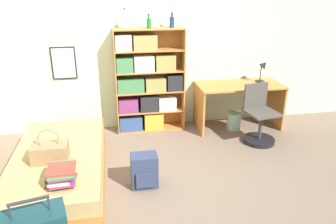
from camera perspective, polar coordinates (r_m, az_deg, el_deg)
ground_plane at (r=4.20m, az=-8.92°, el=-11.18°), size 14.00×14.00×0.00m
wall_back at (r=5.22m, az=-10.29°, el=10.71°), size 10.00×0.09×2.60m
bed at (r=4.17m, az=-18.41°, el=-9.24°), size 1.05×2.00×0.39m
handbag at (r=3.90m, az=-19.85°, el=-6.54°), size 0.39×0.25×0.38m
book_stack_on_bed at (r=3.48m, az=-18.06°, el=-10.32°), size 0.30×0.40×0.16m
bookcase at (r=5.17m, az=-3.77°, el=4.91°), size 1.07×0.30×1.63m
bottle_green at (r=4.97m, az=-7.52°, el=15.49°), size 0.06×0.06×0.29m
bottle_brown at (r=4.95m, az=-3.36°, el=15.24°), size 0.07×0.07×0.21m
bottle_clear at (r=5.05m, az=0.68°, el=15.44°), size 0.07×0.07×0.22m
desk at (r=5.45m, az=12.24°, el=2.60°), size 1.37×0.64×0.74m
desk_lamp at (r=5.57m, az=16.25°, el=7.41°), size 0.20×0.15×0.37m
desk_chair at (r=5.10m, az=15.52°, el=-1.99°), size 0.49×0.49×0.87m
backpack at (r=3.90m, az=-4.14°, el=-10.18°), size 0.31×0.24×0.41m
waste_bin at (r=5.50m, az=11.39°, el=-1.46°), size 0.23×0.23×0.28m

